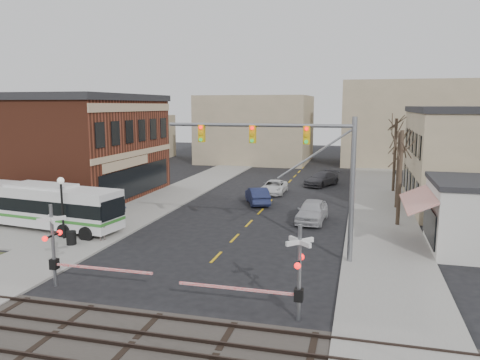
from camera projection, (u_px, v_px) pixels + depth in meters
name	position (u px, v px, depth m)	size (l,w,h in m)	color
ground	(205.00, 269.00, 24.79)	(160.00, 160.00, 0.00)	black
sidewalk_west	(179.00, 192.00, 46.26)	(5.00, 60.00, 0.12)	gray
sidewalk_east	(379.00, 202.00, 41.51)	(5.00, 60.00, 0.12)	gray
ballast_strip	(134.00, 341.00, 17.14)	(160.00, 5.00, 0.06)	#332D28
rail_tracks	(134.00, 339.00, 17.13)	(160.00, 3.91, 0.14)	#2D231E
tree_east_a	(400.00, 178.00, 33.08)	(0.28, 0.28, 6.75)	#382B21
tree_east_b	(398.00, 170.00, 38.77)	(0.28, 0.28, 6.30)	#382B21
tree_east_c	(395.00, 155.00, 46.29)	(0.28, 0.28, 7.20)	#382B21
transit_bus	(43.00, 205.00, 32.40)	(12.09, 4.09, 3.05)	silver
traffic_signal_mast	(299.00, 157.00, 25.55)	(10.58, 0.30, 8.00)	gray
rr_crossing_west	(61.00, 247.00, 22.06)	(5.60, 1.36, 4.00)	gray
rr_crossing_east	(288.00, 273.00, 18.63)	(5.60, 1.36, 4.00)	gray
street_lamp	(62.00, 194.00, 29.64)	(0.44, 0.44, 3.98)	black
trash_bin	(71.00, 238.00, 28.71)	(0.60, 0.60, 0.84)	black
car_a	(312.00, 211.00, 34.74)	(1.95, 4.84, 1.65)	#ADADB2
car_b	(257.00, 196.00, 41.05)	(1.58, 4.52, 1.49)	#1A2042
car_c	(274.00, 187.00, 45.90)	(2.15, 4.67, 1.30)	silver
car_d	(322.00, 179.00, 50.44)	(2.06, 5.06, 1.47)	#3D3C41
pedestrian_near	(102.00, 228.00, 29.54)	(0.57, 0.38, 1.58)	#5E4F4B
pedestrian_far	(122.00, 209.00, 34.94)	(0.78, 0.61, 1.61)	#2F3652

